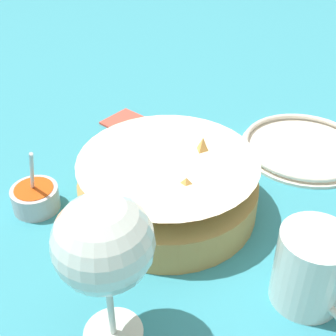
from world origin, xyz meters
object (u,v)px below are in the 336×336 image
Objects in this scene: food_basket at (168,188)px; beer_mug at (311,271)px; sauce_cup at (35,197)px; wine_glass at (104,247)px; side_plate at (304,147)px.

food_basket reaches higher than beer_mug.
sauce_cup reaches higher than beer_mug.
wine_glass is (0.23, 0.01, 0.11)m from sauce_cup.
sauce_cup is 0.99× the size of beer_mug.
wine_glass reaches higher than sauce_cup.
beer_mug is at bearing -41.62° from side_plate.
food_basket is 0.21m from beer_mug.
wine_glass is 1.55× the size of beer_mug.
sauce_cup is at bearing -176.77° from wine_glass.
food_basket is 2.09× the size of beer_mug.
side_plate is (-0.22, 0.20, -0.04)m from beer_mug.
sauce_cup is 0.56× the size of side_plate.
beer_mug reaches higher than side_plate.
wine_glass reaches higher than beer_mug.
side_plate is (-0.16, 0.40, -0.12)m from wine_glass.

